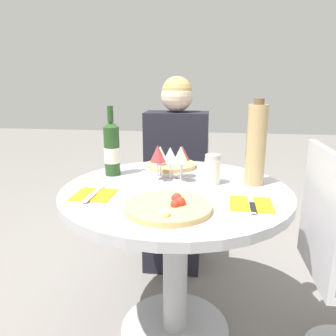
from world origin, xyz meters
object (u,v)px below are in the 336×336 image
Objects in this scene: chair_behind_diner at (177,187)px; seated_diner at (175,180)px; tall_carafe at (256,145)px; dining_table at (175,224)px; pizza_large at (168,207)px; wine_bottle at (112,149)px.

chair_behind_diner is 0.17m from seated_diner.
seated_diner is 0.81m from tall_carafe.
tall_carafe is at bearing 16.40° from dining_table.
dining_table is 0.30m from pizza_large.
wine_bottle is 0.89× the size of tall_carafe.
wine_bottle is 0.64m from tall_carafe.
tall_carafe is at bearing 118.38° from chair_behind_diner.
dining_table is 1.05× the size of chair_behind_diner.
tall_carafe reaches higher than dining_table.
dining_table is at bearing 95.37° from chair_behind_diner.
chair_behind_diner is at bearing 95.37° from dining_table.
wine_bottle is (-0.24, -0.54, 0.31)m from seated_diner.
seated_diner reaches higher than wine_bottle.
chair_behind_diner is 0.77× the size of seated_diner.
dining_table is 0.70m from seated_diner.
dining_table is 0.85m from chair_behind_diner.
dining_table is 2.61× the size of tall_carafe.
wine_bottle is at bearing 66.60° from seated_diner.
chair_behind_diner is at bearing 71.13° from wine_bottle.
pizza_large is 0.49m from tall_carafe.
chair_behind_diner is 1.13m from pizza_large.
seated_diner is at bearing 96.47° from dining_table.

